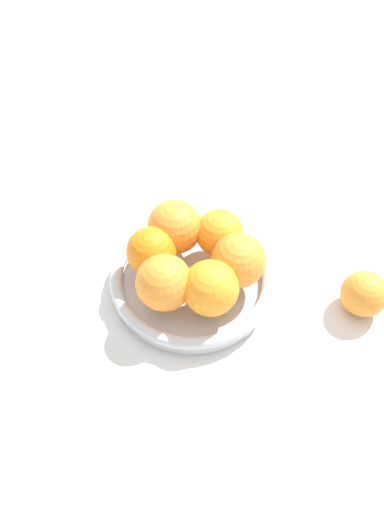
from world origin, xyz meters
name	(u,v)px	position (x,y,z in m)	size (l,w,h in m)	color
ground_plane	(192,286)	(0.00, 0.00, 0.00)	(4.00, 4.00, 0.00)	silver
fruit_bowl	(192,279)	(0.00, 0.00, 0.02)	(0.24, 0.24, 0.04)	silver
orange_pile	(193,256)	(0.00, 0.00, 0.07)	(0.19, 0.20, 0.08)	orange
stray_orange	(364,294)	(0.24, -0.08, 0.03)	(0.07, 0.07, 0.07)	orange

